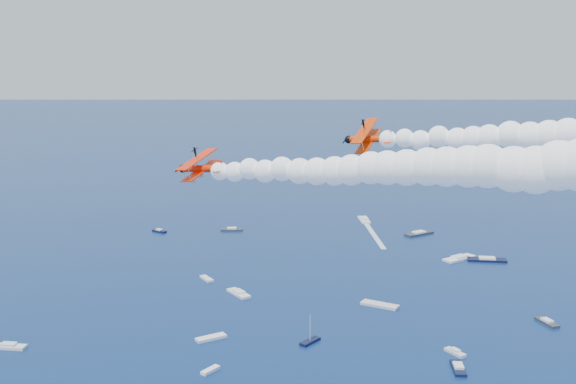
% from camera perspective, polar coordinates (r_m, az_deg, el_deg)
% --- Properties ---
extents(biplane_lead, '(8.54, 10.59, 8.67)m').
position_cam_1_polar(biplane_lead, '(113.85, 6.46, 4.17)').
color(biplane_lead, red).
extents(biplane_trail, '(8.86, 10.45, 7.81)m').
position_cam_1_polar(biplane_trail, '(108.13, -6.79, 1.85)').
color(biplane_trail, '#F72405').
extents(smoke_trail_trail, '(72.76, 17.35, 12.74)m').
position_cam_1_polar(smoke_trail_trail, '(92.98, 11.71, 1.85)').
color(smoke_trail_trail, white).
extents(spectator_boats, '(210.00, 186.69, 0.70)m').
position_cam_1_polar(spectator_boats, '(215.85, 9.07, -8.06)').
color(spectator_boats, silver).
rests_on(spectator_boats, ground).
extents(boat_wakes, '(102.86, 166.29, 0.04)m').
position_cam_1_polar(boat_wakes, '(231.94, -7.15, -6.70)').
color(boat_wakes, white).
rests_on(boat_wakes, ground).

